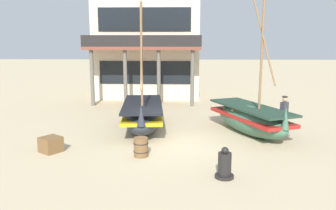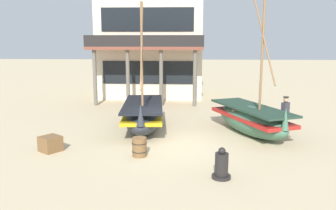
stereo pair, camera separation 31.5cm
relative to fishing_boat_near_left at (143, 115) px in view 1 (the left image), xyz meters
name	(u,v)px [view 1 (the left image)]	position (x,y,z in m)	size (l,w,h in m)	color
ground_plane	(167,143)	(1.22, -2.07, -0.71)	(120.00, 120.00, 0.00)	#CCB78E
fishing_boat_near_left	(143,115)	(0.00, 0.00, 0.00)	(2.16, 5.08, 5.90)	#2D333D
fishing_boat_centre_large	(251,118)	(4.91, -0.54, 0.00)	(3.31, 5.00, 6.62)	#427056
fisherman_by_hull	(284,115)	(6.45, -0.27, 0.12)	(0.42, 0.40, 1.68)	#33333D
capstan_winch	(225,165)	(3.11, -5.68, -0.32)	(0.59, 0.59, 0.98)	black
wooden_barrel	(141,147)	(0.33, -3.77, -0.36)	(0.56, 0.56, 0.70)	brown
cargo_crate	(51,144)	(-3.13, -3.38, -0.42)	(0.69, 0.69, 0.58)	brown
harbor_building_main	(148,46)	(-0.66, 10.59, 2.99)	(7.70, 7.84, 7.39)	beige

